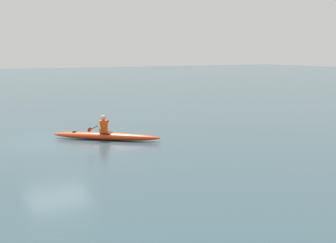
% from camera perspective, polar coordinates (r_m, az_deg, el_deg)
% --- Properties ---
extents(ground_plane, '(160.00, 160.00, 0.00)m').
position_cam_1_polar(ground_plane, '(19.18, -13.50, -2.26)').
color(ground_plane, '#334C56').
extents(kayak, '(3.78, 3.37, 0.30)m').
position_cam_1_polar(kayak, '(18.91, -7.62, -1.78)').
color(kayak, red).
rests_on(kayak, ground).
extents(kayaker, '(1.63, 1.87, 0.70)m').
position_cam_1_polar(kayaker, '(18.88, -7.99, -0.46)').
color(kayaker, '#E04C14').
rests_on(kayaker, kayak).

